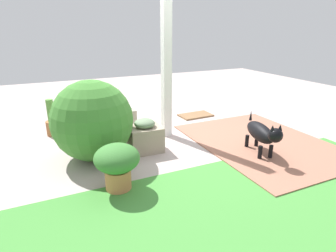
{
  "coord_description": "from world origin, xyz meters",
  "views": [
    {
      "loc": [
        2.0,
        3.75,
        1.67
      ],
      "look_at": [
        0.38,
        0.24,
        0.31
      ],
      "focal_mm": 30.14,
      "sensor_mm": 36.0,
      "label": 1
    }
  ],
  "objects": [
    {
      "name": "ground_plane",
      "position": [
        0.0,
        0.0,
        0.0
      ],
      "size": [
        12.0,
        12.0,
        0.0
      ],
      "primitive_type": "plane",
      "color": "#B3A19B"
    },
    {
      "name": "brick_path",
      "position": [
        -0.96,
        0.74,
        0.01
      ],
      "size": [
        1.8,
        2.4,
        0.02
      ],
      "primitive_type": "cube",
      "color": "#9F6752",
      "rests_on": "ground"
    },
    {
      "name": "lawn_patch",
      "position": [
        0.6,
        2.4,
        0.0
      ],
      "size": [
        5.2,
        2.8,
        0.01
      ],
      "primitive_type": "cube",
      "color": "#448D3A",
      "rests_on": "ground"
    },
    {
      "name": "porch_pillar",
      "position": [
        0.22,
        -0.18,
        1.21
      ],
      "size": [
        0.13,
        0.13,
        2.43
      ],
      "primitive_type": "cube",
      "color": "white",
      "rests_on": "ground"
    },
    {
      "name": "stone_planter_nearest",
      "position": [
        0.79,
        -0.79,
        0.21
      ],
      "size": [
        0.45,
        0.41,
        0.45
      ],
      "color": "gray",
      "rests_on": "ground"
    },
    {
      "name": "stone_planter_mid",
      "position": [
        0.75,
        0.26,
        0.21
      ],
      "size": [
        0.47,
        0.4,
        0.47
      ],
      "color": "gray",
      "rests_on": "ground"
    },
    {
      "name": "round_shrub",
      "position": [
        1.44,
        0.2,
        0.53
      ],
      "size": [
        1.05,
        1.05,
        1.05
      ],
      "primitive_type": "sphere",
      "color": "#3E7F2F",
      "rests_on": "ground"
    },
    {
      "name": "terracotta_pot_spiky",
      "position": [
        1.37,
        -0.83,
        0.34
      ],
      "size": [
        0.22,
        0.22,
        0.72
      ],
      "color": "#9F5D3B",
      "rests_on": "ground"
    },
    {
      "name": "terracotta_pot_broad",
      "position": [
        1.37,
        1.08,
        0.31
      ],
      "size": [
        0.49,
        0.49,
        0.51
      ],
      "color": "#C47649",
      "rests_on": "ground"
    },
    {
      "name": "terracotta_pot_tall",
      "position": [
        1.9,
        -0.94,
        0.21
      ],
      "size": [
        0.2,
        0.2,
        0.59
      ],
      "color": "#996035",
      "rests_on": "ground"
    },
    {
      "name": "dog",
      "position": [
        -0.64,
        1.06,
        0.32
      ],
      "size": [
        0.37,
        0.8,
        0.55
      ],
      "color": "black",
      "rests_on": "ground"
    },
    {
      "name": "doormat",
      "position": [
        -0.73,
        -0.87,
        0.01
      ],
      "size": [
        0.65,
        0.4,
        0.03
      ],
      "primitive_type": "cube",
      "rotation": [
        0.0,
        0.0,
        0.04
      ],
      "color": "olive",
      "rests_on": "ground"
    }
  ]
}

